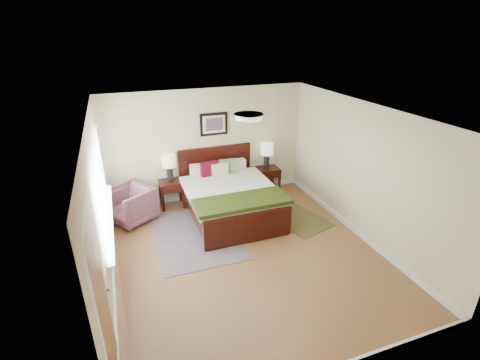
% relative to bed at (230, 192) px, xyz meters
% --- Properties ---
extents(floor, '(5.00, 5.00, 0.00)m').
position_rel_bed_xyz_m(floor, '(-0.15, -1.42, -0.55)').
color(floor, brown).
rests_on(floor, ground).
extents(back_wall, '(4.50, 0.04, 2.50)m').
position_rel_bed_xyz_m(back_wall, '(-0.15, 1.08, 0.70)').
color(back_wall, beige).
rests_on(back_wall, ground).
extents(front_wall, '(4.50, 0.04, 2.50)m').
position_rel_bed_xyz_m(front_wall, '(-0.15, -3.92, 0.70)').
color(front_wall, beige).
rests_on(front_wall, ground).
extents(left_wall, '(0.04, 5.00, 2.50)m').
position_rel_bed_xyz_m(left_wall, '(-2.40, -1.42, 0.70)').
color(left_wall, beige).
rests_on(left_wall, ground).
extents(right_wall, '(0.04, 5.00, 2.50)m').
position_rel_bed_xyz_m(right_wall, '(2.10, -1.42, 0.70)').
color(right_wall, beige).
rests_on(right_wall, ground).
extents(ceiling, '(4.50, 5.00, 0.02)m').
position_rel_bed_xyz_m(ceiling, '(-0.15, -1.42, 1.95)').
color(ceiling, white).
rests_on(ceiling, back_wall).
extents(window, '(0.11, 2.72, 1.32)m').
position_rel_bed_xyz_m(window, '(-2.35, -0.72, 0.83)').
color(window, silver).
rests_on(window, left_wall).
extents(door, '(0.06, 1.00, 2.18)m').
position_rel_bed_xyz_m(door, '(-2.38, -3.17, 0.53)').
color(door, silver).
rests_on(door, ground).
extents(ceil_fixture, '(0.44, 0.44, 0.08)m').
position_rel_bed_xyz_m(ceil_fixture, '(-0.15, -1.42, 1.92)').
color(ceil_fixture, white).
rests_on(ceil_fixture, ceiling).
extents(bed, '(1.81, 2.20, 1.18)m').
position_rel_bed_xyz_m(bed, '(0.00, 0.00, 0.00)').
color(bed, black).
rests_on(bed, ground).
extents(wall_art, '(0.62, 0.05, 0.50)m').
position_rel_bed_xyz_m(wall_art, '(0.00, 1.05, 1.17)').
color(wall_art, black).
rests_on(wall_art, back_wall).
extents(nightstand_left, '(0.50, 0.45, 0.60)m').
position_rel_bed_xyz_m(nightstand_left, '(-1.07, 0.83, -0.07)').
color(nightstand_left, black).
rests_on(nightstand_left, ground).
extents(nightstand_right, '(0.60, 0.45, 0.59)m').
position_rel_bed_xyz_m(nightstand_right, '(1.20, 0.84, -0.19)').
color(nightstand_right, black).
rests_on(nightstand_right, ground).
extents(lamp_left, '(0.30, 0.30, 0.61)m').
position_rel_bed_xyz_m(lamp_left, '(-1.07, 0.85, 0.47)').
color(lamp_left, black).
rests_on(lamp_left, nightstand_left).
extents(lamp_right, '(0.30, 0.30, 0.61)m').
position_rel_bed_xyz_m(lamp_right, '(1.20, 0.85, 0.46)').
color(lamp_right, black).
rests_on(lamp_right, nightstand_right).
extents(armchair, '(1.10, 1.10, 0.74)m').
position_rel_bed_xyz_m(armchair, '(-1.95, 0.48, -0.18)').
color(armchair, brown).
rests_on(armchair, ground).
extents(rug_persian, '(1.54, 2.15, 0.01)m').
position_rel_bed_xyz_m(rug_persian, '(-0.86, -0.52, -0.54)').
color(rug_persian, '#0E0D44').
rests_on(rug_persian, ground).
extents(rug_navy, '(1.22, 1.53, 0.01)m').
position_rel_bed_xyz_m(rug_navy, '(1.27, -0.60, -0.54)').
color(rug_navy, black).
rests_on(rug_navy, ground).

